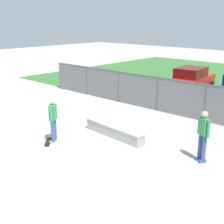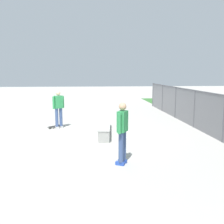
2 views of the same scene
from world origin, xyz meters
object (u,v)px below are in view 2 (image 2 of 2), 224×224
Objects in this scene: concrete_ledge at (105,128)px; bystander at (122,131)px; skateboarder at (59,108)px; skateboard at (55,126)px.

bystander reaches higher than concrete_ledge.
skateboard is at bearing -122.47° from skateboarder.
skateboard is (-0.13, -0.20, -0.94)m from skateboarder.
concrete_ledge is at bearing -175.68° from bystander.
skateboard is 5.97m from bystander.
bystander is (5.28, 2.63, 0.94)m from skateboard.
bystander reaches higher than skateboard.
skateboarder is at bearing -121.26° from concrete_ledge.
concrete_ledge reaches higher than skateboard.
bystander is at bearing 26.49° from skateboard.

